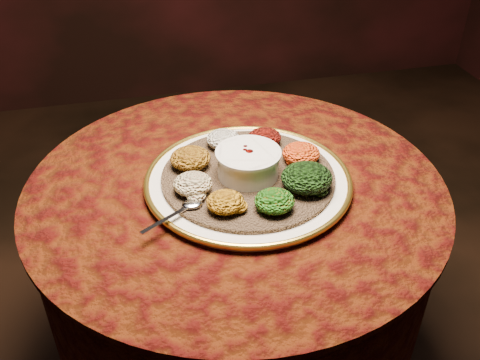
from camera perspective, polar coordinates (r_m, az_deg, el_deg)
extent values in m
cylinder|color=black|center=(1.49, -0.41, -12.69)|extent=(0.12, 0.12, 0.68)
cylinder|color=black|center=(1.24, -0.48, -1.51)|extent=(0.80, 0.80, 0.04)
cylinder|color=#391304|center=(1.34, -0.45, -6.50)|extent=(0.93, 0.93, 0.34)
cylinder|color=#391304|center=(1.23, -0.49, -0.50)|extent=(0.96, 0.96, 0.01)
cylinder|color=silver|center=(1.21, 0.86, -0.14)|extent=(0.50, 0.50, 0.02)
torus|color=gold|center=(1.21, 0.86, 0.14)|extent=(0.47, 0.47, 0.01)
cylinder|color=brown|center=(1.20, 0.86, 0.41)|extent=(0.48, 0.48, 0.01)
cylinder|color=silver|center=(1.18, 0.88, 1.81)|extent=(0.14, 0.14, 0.06)
cylinder|color=silver|center=(1.17, 0.89, 2.91)|extent=(0.15, 0.15, 0.01)
cylinder|color=#690A05|center=(1.17, 0.88, 2.55)|extent=(0.11, 0.11, 0.01)
ellipsoid|color=silver|center=(1.11, -5.13, -2.58)|extent=(0.04, 0.03, 0.01)
cube|color=silver|center=(1.08, -7.97, -4.20)|extent=(0.11, 0.07, 0.00)
ellipsoid|color=silver|center=(1.29, -1.81, 4.38)|extent=(0.08, 0.08, 0.04)
ellipsoid|color=black|center=(1.30, 2.63, 4.54)|extent=(0.08, 0.08, 0.04)
ellipsoid|color=#A3760D|center=(1.24, 6.54, 2.84)|extent=(0.09, 0.08, 0.04)
ellipsoid|color=black|center=(1.15, 7.13, 0.25)|extent=(0.11, 0.11, 0.05)
ellipsoid|color=#B0490B|center=(1.09, 3.70, -2.25)|extent=(0.08, 0.08, 0.04)
ellipsoid|color=#AE730F|center=(1.09, -1.58, -2.36)|extent=(0.08, 0.07, 0.04)
ellipsoid|color=maroon|center=(1.14, -5.06, -0.41)|extent=(0.08, 0.08, 0.04)
ellipsoid|color=#8A5D10|center=(1.22, -5.31, 2.33)|extent=(0.09, 0.09, 0.04)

